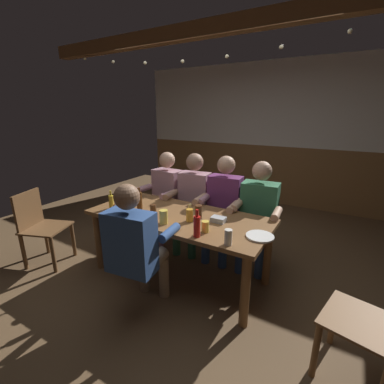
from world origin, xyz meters
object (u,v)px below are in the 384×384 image
(bottle_3, at_px, (197,226))
(pint_glass_3, at_px, (153,209))
(person_0, at_px, (165,193))
(pint_glass_4, at_px, (117,209))
(person_1, at_px, (193,198))
(plate_0, at_px, (260,236))
(person_2, at_px, (223,203))
(bottle_0, at_px, (111,202))
(bottle_1, at_px, (139,200))
(person_3, at_px, (258,210))
(pint_glass_0, at_px, (198,212))
(pint_glass_5, at_px, (137,196))
(chair_empty_near_left, at_px, (377,325))
(chair_empty_near_right, at_px, (40,225))
(pint_glass_1, at_px, (164,217))
(table_candle, at_px, (190,207))
(pint_glass_6, at_px, (228,237))
(condiment_caddy, at_px, (218,219))
(bottle_2, at_px, (129,210))
(pint_glass_2, at_px, (190,215))
(pint_glass_7, at_px, (205,227))
(dining_table, at_px, (178,223))
(person_4, at_px, (135,244))

(bottle_3, xyz_separation_m, pint_glass_3, (-0.66, 0.23, -0.05))
(person_0, relative_size, pint_glass_4, 12.00)
(person_1, distance_m, plate_0, 1.32)
(person_2, height_order, bottle_0, person_2)
(bottle_1, distance_m, bottle_3, 0.91)
(person_3, xyz_separation_m, bottle_3, (-0.23, -1.00, 0.14))
(pint_glass_0, xyz_separation_m, pint_glass_5, (-0.90, 0.09, 0.00))
(chair_empty_near_left, height_order, bottle_1, bottle_1)
(bottle_0, bearing_deg, chair_empty_near_right, -155.30)
(chair_empty_near_right, height_order, pint_glass_1, chair_empty_near_right)
(person_0, bearing_deg, table_candle, 149.34)
(plate_0, distance_m, pint_glass_6, 0.33)
(condiment_caddy, height_order, pint_glass_6, pint_glass_6)
(table_candle, height_order, bottle_2, bottle_2)
(plate_0, height_order, bottle_2, bottle_2)
(table_candle, xyz_separation_m, pint_glass_4, (-0.61, -0.47, 0.01))
(chair_empty_near_right, height_order, bottle_1, bottle_1)
(condiment_caddy, distance_m, bottle_2, 0.89)
(pint_glass_5, bearing_deg, pint_glass_4, -75.69)
(pint_glass_2, relative_size, pint_glass_7, 1.21)
(dining_table, relative_size, pint_glass_6, 14.42)
(bottle_1, xyz_separation_m, pint_glass_2, (0.65, -0.00, -0.04))
(chair_empty_near_right, xyz_separation_m, pint_glass_7, (2.01, 0.37, 0.30))
(chair_empty_near_left, bearing_deg, pint_glass_1, 98.24)
(dining_table, bearing_deg, pint_glass_5, 170.73)
(dining_table, height_order, pint_glass_2, pint_glass_2)
(dining_table, relative_size, bottle_2, 8.08)
(table_candle, bearing_deg, pint_glass_1, -95.78)
(person_2, relative_size, person_3, 1.02)
(condiment_caddy, xyz_separation_m, pint_glass_5, (-1.11, 0.06, 0.05))
(pint_glass_0, bearing_deg, bottle_2, -147.22)
(person_3, distance_m, bottle_0, 1.65)
(person_1, distance_m, pint_glass_3, 0.77)
(person_4, height_order, pint_glass_1, person_4)
(dining_table, xyz_separation_m, pint_glass_5, (-0.67, 0.11, 0.17))
(person_0, relative_size, bottle_1, 5.01)
(person_3, bearing_deg, person_4, 58.74)
(chair_empty_near_left, relative_size, pint_glass_7, 8.47)
(condiment_caddy, bearing_deg, plate_0, -14.70)
(pint_glass_4, bearing_deg, bottle_0, 154.25)
(pint_glass_0, bearing_deg, person_3, 56.55)
(table_candle, xyz_separation_m, bottle_1, (-0.50, -0.24, 0.07))
(bottle_0, bearing_deg, plate_0, 5.07)
(pint_glass_1, distance_m, pint_glass_3, 0.29)
(plate_0, height_order, bottle_0, bottle_0)
(person_1, height_order, bottle_2, person_1)
(person_4, bearing_deg, bottle_2, 130.95)
(person_4, height_order, condiment_caddy, person_4)
(pint_glass_1, height_order, pint_glass_2, pint_glass_1)
(chair_empty_near_right, bearing_deg, pint_glass_1, 81.24)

